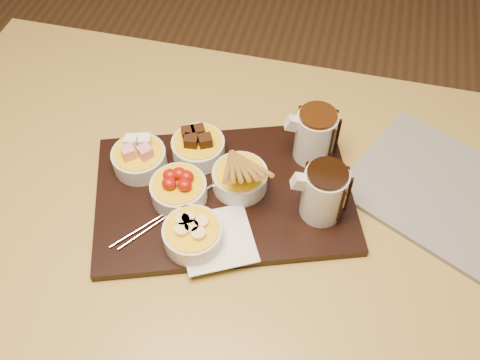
% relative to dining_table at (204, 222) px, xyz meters
% --- Properties ---
extents(ground, '(5.00, 5.00, 0.00)m').
position_rel_dining_table_xyz_m(ground, '(0.00, 0.00, -0.65)').
color(ground, brown).
rests_on(ground, ground).
extents(dining_table, '(1.20, 0.80, 0.75)m').
position_rel_dining_table_xyz_m(dining_table, '(0.00, 0.00, 0.00)').
color(dining_table, '#AB8F3F').
rests_on(dining_table, ground).
extents(serving_board, '(0.53, 0.44, 0.02)m').
position_rel_dining_table_xyz_m(serving_board, '(0.04, 0.00, 0.11)').
color(serving_board, black).
rests_on(serving_board, dining_table).
extents(napkin, '(0.16, 0.16, 0.00)m').
position_rel_dining_table_xyz_m(napkin, '(0.06, -0.10, 0.12)').
color(napkin, white).
rests_on(napkin, serving_board).
extents(bowl_marshmallows, '(0.10, 0.10, 0.04)m').
position_rel_dining_table_xyz_m(bowl_marshmallows, '(-0.12, 0.02, 0.14)').
color(bowl_marshmallows, beige).
rests_on(bowl_marshmallows, serving_board).
extents(bowl_cake, '(0.10, 0.10, 0.04)m').
position_rel_dining_table_xyz_m(bowl_cake, '(-0.02, 0.07, 0.14)').
color(bowl_cake, beige).
rests_on(bowl_cake, serving_board).
extents(bowl_strawberries, '(0.10, 0.10, 0.04)m').
position_rel_dining_table_xyz_m(bowl_strawberries, '(-0.03, -0.03, 0.14)').
color(bowl_strawberries, beige).
rests_on(bowl_strawberries, serving_board).
extents(bowl_biscotti, '(0.10, 0.10, 0.04)m').
position_rel_dining_table_xyz_m(bowl_biscotti, '(0.07, 0.02, 0.14)').
color(bowl_biscotti, beige).
rests_on(bowl_biscotti, serving_board).
extents(bowl_bananas, '(0.10, 0.10, 0.04)m').
position_rel_dining_table_xyz_m(bowl_bananas, '(0.02, -0.11, 0.14)').
color(bowl_bananas, beige).
rests_on(bowl_bananas, serving_board).
extents(pitcher_dark_chocolate, '(0.10, 0.10, 0.10)m').
position_rel_dining_table_xyz_m(pitcher_dark_chocolate, '(0.22, 0.00, 0.17)').
color(pitcher_dark_chocolate, silver).
rests_on(pitcher_dark_chocolate, serving_board).
extents(pitcher_milk_chocolate, '(0.10, 0.10, 0.10)m').
position_rel_dining_table_xyz_m(pitcher_milk_chocolate, '(0.19, 0.13, 0.17)').
color(pitcher_milk_chocolate, silver).
rests_on(pitcher_milk_chocolate, serving_board).
extents(fondue_skewers, '(0.22, 0.18, 0.01)m').
position_rel_dining_table_xyz_m(fondue_skewers, '(-0.03, -0.06, 0.12)').
color(fondue_skewers, silver).
rests_on(fondue_skewers, serving_board).
extents(newspaper, '(0.41, 0.38, 0.01)m').
position_rel_dining_table_xyz_m(newspaper, '(0.44, 0.10, 0.10)').
color(newspaper, beige).
rests_on(newspaper, dining_table).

